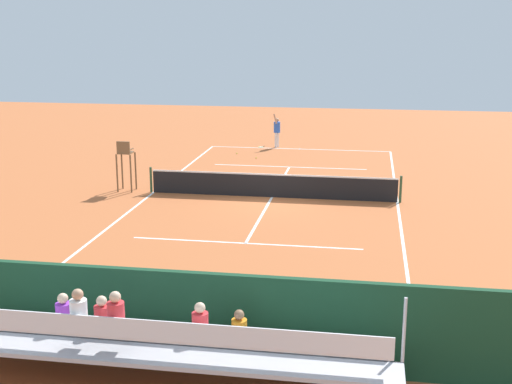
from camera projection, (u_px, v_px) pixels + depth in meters
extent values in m
plane|color=#BC6033|center=(272.00, 197.00, 27.76)|extent=(60.00, 60.00, 0.00)
cube|color=white|center=(300.00, 149.00, 38.29)|extent=(10.00, 0.10, 0.01)
cube|color=white|center=(211.00, 304.00, 17.23)|extent=(10.00, 0.10, 0.01)
cube|color=white|center=(397.00, 202.00, 26.97)|extent=(0.10, 22.00, 0.01)
cube|color=white|center=(154.00, 192.00, 28.56)|extent=(0.10, 22.00, 0.01)
cube|color=white|center=(289.00, 167.00, 33.55)|extent=(7.50, 0.10, 0.01)
cube|color=white|center=(246.00, 243.00, 21.97)|extent=(7.50, 0.10, 0.01)
cube|color=white|center=(272.00, 197.00, 27.76)|extent=(0.10, 12.10, 0.01)
cube|color=white|center=(300.00, 149.00, 38.29)|extent=(0.10, 0.30, 0.01)
cube|color=black|center=(272.00, 186.00, 27.65)|extent=(10.00, 0.02, 0.91)
cube|color=white|center=(272.00, 175.00, 27.54)|extent=(10.00, 0.04, 0.06)
cylinder|color=#2D5133|center=(401.00, 189.00, 26.82)|extent=(0.10, 0.10, 1.07)
cylinder|color=#2D5133|center=(151.00, 180.00, 28.44)|extent=(0.10, 0.10, 1.07)
cube|color=#194228|center=(177.00, 317.00, 14.12)|extent=(18.00, 0.16, 2.00)
cube|color=#B2B2B7|center=(173.00, 359.00, 13.97)|extent=(9.00, 0.10, 0.45)
cube|color=#B2B2B7|center=(168.00, 359.00, 13.59)|extent=(9.00, 0.80, 0.08)
cube|color=#B2B2B7|center=(174.00, 358.00, 14.00)|extent=(9.00, 0.04, 0.45)
cube|color=silver|center=(166.00, 341.00, 13.39)|extent=(8.60, 0.36, 0.04)
cube|color=silver|center=(163.00, 336.00, 13.17)|extent=(8.60, 0.03, 0.36)
cube|color=#B2B2B7|center=(155.00, 357.00, 12.72)|extent=(9.00, 0.80, 0.08)
cube|color=#B2B2B7|center=(161.00, 356.00, 13.13)|extent=(9.00, 0.04, 0.45)
cube|color=silver|center=(153.00, 339.00, 12.52)|extent=(8.60, 0.36, 0.04)
cube|color=silver|center=(149.00, 333.00, 12.30)|extent=(8.60, 0.03, 0.36)
cube|color=#B2B2B7|center=(140.00, 355.00, 11.84)|extent=(9.00, 0.80, 0.08)
cube|color=#B2B2B7|center=(147.00, 354.00, 12.25)|extent=(9.00, 0.04, 0.45)
cube|color=silver|center=(137.00, 335.00, 11.64)|extent=(8.60, 0.36, 0.04)
cube|color=silver|center=(133.00, 329.00, 11.42)|extent=(8.60, 0.03, 0.36)
cylinder|color=#B2B2B7|center=(402.00, 360.00, 11.93)|extent=(0.06, 0.06, 2.35)
cube|color=#2D2D33|center=(202.00, 336.00, 12.53)|extent=(0.32, 0.40, 0.12)
cylinder|color=red|center=(200.00, 324.00, 12.35)|extent=(0.30, 0.30, 0.45)
sphere|color=beige|center=(200.00, 308.00, 12.27)|extent=(0.20, 0.20, 0.20)
cube|color=#2D2D33|center=(119.00, 327.00, 11.86)|extent=(0.32, 0.40, 0.12)
cylinder|color=red|center=(116.00, 315.00, 11.67)|extent=(0.30, 0.30, 0.45)
sphere|color=beige|center=(115.00, 297.00, 11.60)|extent=(0.20, 0.20, 0.20)
cube|color=#2D2D33|center=(106.00, 329.00, 12.83)|extent=(0.32, 0.40, 0.12)
cylinder|color=red|center=(102.00, 317.00, 12.64)|extent=(0.30, 0.30, 0.45)
sphere|color=beige|center=(102.00, 301.00, 12.56)|extent=(0.20, 0.20, 0.20)
cube|color=#2D2D33|center=(68.00, 326.00, 12.95)|extent=(0.32, 0.40, 0.12)
cylinder|color=purple|center=(64.00, 315.00, 12.76)|extent=(0.30, 0.30, 0.45)
sphere|color=beige|center=(63.00, 298.00, 12.68)|extent=(0.20, 0.20, 0.20)
cube|color=#2D2D33|center=(83.00, 324.00, 11.97)|extent=(0.32, 0.40, 0.12)
cylinder|color=white|center=(79.00, 312.00, 11.78)|extent=(0.30, 0.30, 0.45)
sphere|color=tan|center=(78.00, 294.00, 11.70)|extent=(0.20, 0.20, 0.20)
cube|color=#2D2D33|center=(240.00, 341.00, 13.32)|extent=(0.32, 0.40, 0.12)
cylinder|color=orange|center=(239.00, 330.00, 13.13)|extent=(0.30, 0.30, 0.45)
sphere|color=#8C6647|center=(239.00, 315.00, 13.05)|extent=(0.20, 0.20, 0.20)
cylinder|color=brown|center=(136.00, 171.00, 28.91)|extent=(0.07, 0.07, 1.60)
cylinder|color=brown|center=(122.00, 170.00, 29.00)|extent=(0.07, 0.07, 1.60)
cylinder|color=brown|center=(131.00, 174.00, 28.33)|extent=(0.07, 0.07, 1.60)
cylinder|color=brown|center=(117.00, 173.00, 28.43)|extent=(0.07, 0.07, 1.60)
cube|color=brown|center=(126.00, 153.00, 28.47)|extent=(0.56, 0.56, 0.06)
cube|color=brown|center=(123.00, 147.00, 28.17)|extent=(0.56, 0.06, 0.48)
cube|color=brown|center=(131.00, 149.00, 28.39)|extent=(0.04, 0.48, 0.04)
cube|color=brown|center=(119.00, 149.00, 28.47)|extent=(0.04, 0.48, 0.04)
cube|color=#33383D|center=(257.00, 330.00, 14.77)|extent=(1.80, 0.40, 0.05)
cylinder|color=#33383D|center=(291.00, 342.00, 14.71)|extent=(0.06, 0.06, 0.45)
cylinder|color=#33383D|center=(223.00, 337.00, 14.95)|extent=(0.06, 0.06, 0.45)
cube|color=#33383D|center=(256.00, 320.00, 14.53)|extent=(1.80, 0.04, 0.36)
cube|color=#B22D2D|center=(171.00, 339.00, 14.94)|extent=(0.90, 0.36, 0.36)
cylinder|color=white|center=(278.00, 140.00, 38.83)|extent=(0.14, 0.14, 0.85)
cylinder|color=white|center=(276.00, 140.00, 38.64)|extent=(0.14, 0.14, 0.85)
cylinder|color=blue|center=(277.00, 127.00, 38.56)|extent=(0.46, 0.46, 0.60)
sphere|color=tan|center=(277.00, 120.00, 38.46)|extent=(0.22, 0.22, 0.22)
cylinder|color=tan|center=(275.00, 119.00, 38.25)|extent=(0.26, 0.17, 0.55)
cylinder|color=tan|center=(279.00, 126.00, 38.74)|extent=(0.11, 0.11, 0.50)
cylinder|color=black|center=(263.00, 146.00, 39.06)|extent=(0.13, 0.27, 0.03)
torus|color=#D8CC4C|center=(261.00, 147.00, 38.84)|extent=(0.40, 0.40, 0.02)
cylinder|color=white|center=(261.00, 147.00, 38.84)|extent=(0.25, 0.25, 0.00)
sphere|color=#CCDB33|center=(256.00, 158.00, 35.64)|extent=(0.07, 0.07, 0.07)
sphere|color=#CCDB33|center=(237.00, 153.00, 36.87)|extent=(0.07, 0.07, 0.07)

